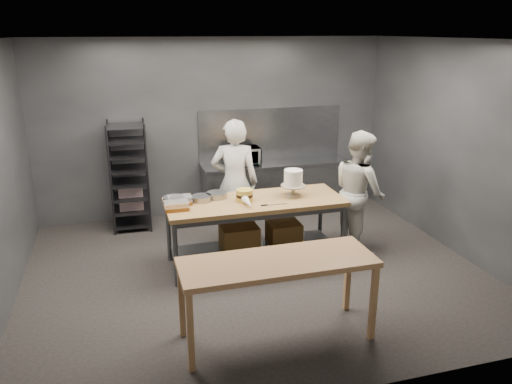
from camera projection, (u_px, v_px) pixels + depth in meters
ground at (255, 271)px, 6.74m from camera, size 6.00×6.00×0.00m
back_wall at (215, 128)px, 8.56m from camera, size 6.00×0.04×3.00m
work_table at (256, 223)px, 6.85m from camera, size 2.40×0.90×0.92m
near_counter at (277, 268)px, 5.05m from camera, size 2.00×0.70×0.90m
back_counter at (276, 187)px, 8.85m from camera, size 2.60×0.60×0.90m
splashback_panel at (271, 134)px, 8.85m from camera, size 2.60×0.02×0.90m
speed_rack at (129, 177)px, 8.00m from camera, size 0.62×0.67×1.75m
chef_behind at (235, 183)px, 7.38m from camera, size 0.80×0.63×1.90m
chef_right at (359, 191)px, 7.20m from camera, size 0.70×0.88×1.77m
microwave at (243, 156)px, 8.51m from camera, size 0.54×0.37×0.30m
frosted_cake_stand at (293, 180)px, 6.82m from camera, size 0.34×0.34×0.37m
layer_cake at (244, 195)px, 6.67m from camera, size 0.22×0.22×0.16m
cake_pans at (193, 198)px, 6.68m from camera, size 0.87×0.37×0.07m
piping_bag at (247, 202)px, 6.47m from camera, size 0.12×0.38×0.12m
offset_spatula at (271, 205)px, 6.53m from camera, size 0.36×0.02×0.02m
pastry_clamshells at (178, 203)px, 6.44m from camera, size 0.38×0.41×0.11m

